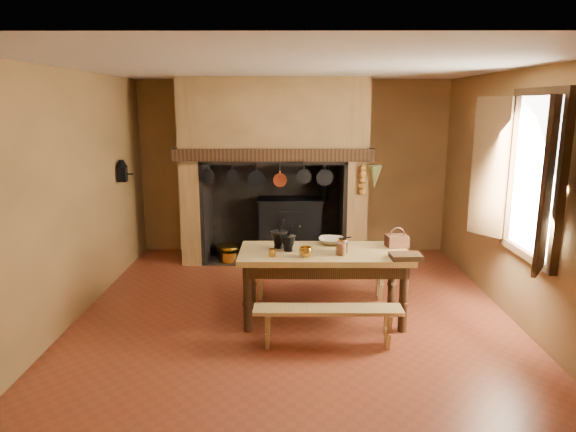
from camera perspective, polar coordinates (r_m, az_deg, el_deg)
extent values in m
plane|color=maroon|center=(6.12, 0.70, -10.91)|extent=(5.50, 5.50, 0.00)
plane|color=silver|center=(5.64, 0.78, 16.24)|extent=(5.50, 5.50, 0.00)
cube|color=olive|center=(8.44, 0.60, 5.43)|extent=(5.00, 0.02, 2.80)
cube|color=olive|center=(6.22, -22.96, 1.95)|extent=(0.02, 5.50, 2.80)
cube|color=olive|center=(6.26, 24.30, 1.89)|extent=(0.02, 5.50, 2.80)
cube|color=olive|center=(3.05, 1.13, -7.17)|extent=(5.00, 0.02, 2.80)
cube|color=olive|center=(8.13, -10.41, 4.96)|extent=(0.30, 0.90, 2.80)
cube|color=olive|center=(8.05, 7.42, 4.99)|extent=(0.30, 0.90, 2.80)
cube|color=olive|center=(7.93, -1.57, 10.78)|extent=(2.20, 0.90, 1.20)
cube|color=black|center=(7.56, -1.65, 6.83)|extent=(2.95, 0.22, 0.18)
cube|color=black|center=(8.50, -1.43, 1.39)|extent=(2.20, 0.06, 1.60)
cube|color=black|center=(8.29, -1.48, -4.54)|extent=(2.20, 0.90, 0.02)
cube|color=black|center=(8.31, 0.25, -1.34)|extent=(1.00, 0.50, 0.90)
cube|color=black|center=(8.19, 0.26, 1.82)|extent=(1.04, 0.54, 0.04)
cube|color=black|center=(8.04, 0.25, -1.08)|extent=(0.35, 0.02, 0.45)
cylinder|color=black|center=(8.18, 4.12, 4.12)|extent=(0.10, 0.10, 0.70)
cylinder|color=#BA862B|center=(8.02, -0.82, -1.12)|extent=(0.03, 0.03, 0.03)
cylinder|color=#BA862B|center=(8.02, 1.32, -1.12)|extent=(0.03, 0.03, 0.03)
cylinder|color=#BA862B|center=(8.32, -6.67, -3.91)|extent=(0.40, 0.40, 0.20)
cylinder|color=#BA862B|center=(8.08, -6.53, -4.48)|extent=(0.34, 0.34, 0.18)
cube|color=black|center=(8.45, -7.94, -3.83)|extent=(0.18, 0.18, 0.16)
cone|color=brown|center=(7.59, 9.61, 4.32)|extent=(0.20, 0.20, 0.35)
cube|color=white|center=(5.85, 25.94, 4.05)|extent=(0.02, 1.00, 1.60)
cube|color=#332310|center=(5.79, 26.47, 12.30)|extent=(0.08, 1.16, 0.08)
cube|color=#332310|center=(6.00, 24.93, -3.89)|extent=(0.08, 1.16, 0.08)
cube|color=#332310|center=(5.14, 26.84, 2.99)|extent=(0.29, 0.39, 1.60)
cube|color=#332310|center=(6.38, 21.48, 5.03)|extent=(0.29, 0.39, 1.60)
cube|color=black|center=(7.62, -17.92, 4.46)|extent=(0.12, 0.12, 0.22)
cone|color=black|center=(7.60, -18.00, 5.58)|extent=(0.16, 0.16, 0.10)
cylinder|color=black|center=(7.59, -17.28, 4.48)|extent=(0.12, 0.02, 0.02)
cube|color=tan|center=(5.75, 4.04, -4.18)|extent=(1.88, 0.84, 0.06)
cube|color=#332310|center=(5.78, 4.02, -5.18)|extent=(1.76, 0.71, 0.15)
cylinder|color=#332310|center=(5.59, -4.52, -9.10)|extent=(0.09, 0.09, 0.75)
cylinder|color=#332310|center=(5.70, 12.70, -8.94)|extent=(0.09, 0.09, 0.75)
cylinder|color=#332310|center=(6.18, -4.04, -6.97)|extent=(0.09, 0.09, 0.75)
cylinder|color=#332310|center=(6.28, 11.49, -6.87)|extent=(0.09, 0.09, 0.75)
cube|color=tan|center=(5.24, 4.45, -10.32)|extent=(1.49, 0.26, 0.04)
cube|color=tan|center=(6.46, 3.62, -4.94)|extent=(1.86, 0.33, 0.05)
cylinder|color=black|center=(5.84, -1.00, -3.38)|extent=(0.11, 0.11, 0.03)
cone|color=black|center=(5.82, -1.00, -2.46)|extent=(0.19, 0.19, 0.16)
cylinder|color=black|center=(5.78, -0.78, -1.15)|extent=(0.08, 0.05, 0.16)
cylinder|color=black|center=(5.72, 0.03, -3.75)|extent=(0.10, 0.10, 0.03)
cone|color=black|center=(5.70, 0.03, -2.93)|extent=(0.17, 0.17, 0.14)
cylinder|color=black|center=(5.67, 0.23, -1.77)|extent=(0.07, 0.03, 0.14)
cube|color=#332310|center=(5.71, 6.07, -3.42)|extent=(0.13, 0.13, 0.12)
cylinder|color=#BA862B|center=(5.69, 6.08, -2.72)|extent=(0.09, 0.09, 0.03)
cylinder|color=black|center=(5.68, 6.57, -2.39)|extent=(0.10, 0.03, 0.03)
cylinder|color=#BA862B|center=(5.52, -1.77, -4.08)|extent=(0.10, 0.10, 0.08)
cylinder|color=#BA862B|center=(5.92, 5.99, -2.94)|extent=(0.11, 0.11, 0.09)
imported|color=#B2A989|center=(6.02, 4.82, -2.76)|extent=(0.32, 0.32, 0.07)
cylinder|color=brown|center=(5.59, 5.92, -3.65)|extent=(0.11, 0.11, 0.13)
cylinder|color=beige|center=(5.70, 6.21, -3.33)|extent=(0.10, 0.10, 0.14)
cube|color=#4D2817|center=(6.00, 12.00, -2.74)|extent=(0.27, 0.21, 0.13)
torus|color=#4D2817|center=(5.99, 12.03, -2.12)|extent=(0.19, 0.05, 0.19)
cube|color=#332310|center=(5.57, 12.94, -4.39)|extent=(0.33, 0.25, 0.05)
imported|color=#BA862B|center=(5.50, 2.00, -4.01)|extent=(0.14, 0.14, 0.11)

